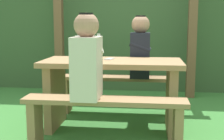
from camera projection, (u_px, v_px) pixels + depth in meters
name	position (u px, v px, depth m)	size (l,w,h in m)	color
ground_plane	(112.00, 128.00, 3.23)	(12.00, 12.00, 0.00)	#3D8038
hedge_backdrop	(127.00, 20.00, 5.22)	(6.40, 0.76, 2.27)	#3A5932
pergola_post_left	(59.00, 25.00, 4.65)	(0.12, 0.12, 2.10)	brown
pergola_post_right	(192.00, 25.00, 4.42)	(0.12, 0.12, 2.10)	brown
picnic_table	(112.00, 82.00, 3.15)	(1.40, 0.64, 0.72)	#9E7A51
bench_near	(105.00, 113.00, 2.64)	(1.40, 0.24, 0.46)	#9E7A51
bench_far	(117.00, 87.00, 3.71)	(1.40, 0.24, 0.46)	#9E7A51
person_white_shirt	(87.00, 59.00, 2.59)	(0.25, 0.35, 0.72)	silver
person_black_coat	(140.00, 49.00, 3.61)	(0.25, 0.35, 0.72)	black
drinking_glass	(92.00, 55.00, 3.19)	(0.08, 0.08, 0.10)	silver
bottle_left	(77.00, 50.00, 3.10)	(0.06, 0.06, 0.25)	silver
bottle_right	(99.00, 49.00, 3.14)	(0.06, 0.06, 0.27)	silver
cell_phone	(109.00, 59.00, 3.18)	(0.07, 0.14, 0.01)	silver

